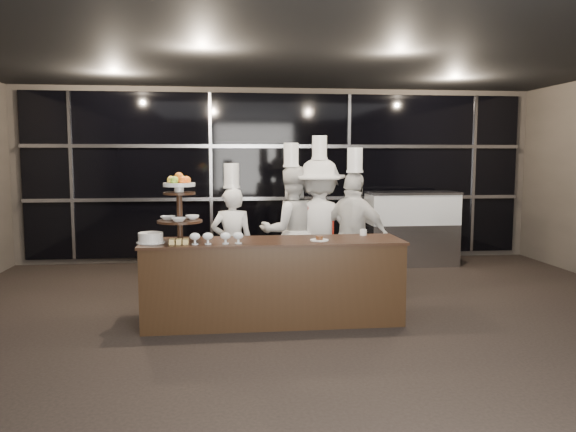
{
  "coord_description": "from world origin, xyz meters",
  "views": [
    {
      "loc": [
        -0.99,
        -4.77,
        1.84
      ],
      "look_at": [
        -0.26,
        1.57,
        1.15
      ],
      "focal_mm": 35.0,
      "sensor_mm": 36.0,
      "label": 1
    }
  ],
  "objects": [
    {
      "name": "room",
      "position": [
        0.0,
        0.0,
        1.5
      ],
      "size": [
        10.0,
        10.0,
        10.0
      ],
      "color": "black",
      "rests_on": "ground"
    },
    {
      "name": "window_wall",
      "position": [
        0.0,
        4.94,
        1.5
      ],
      "size": [
        8.6,
        0.1,
        2.8
      ],
      "color": "black",
      "rests_on": "ground"
    },
    {
      "name": "buffet_counter",
      "position": [
        -0.46,
        1.27,
        0.47
      ],
      "size": [
        2.84,
        0.74,
        0.92
      ],
      "color": "black",
      "rests_on": "ground"
    },
    {
      "name": "display_stand",
      "position": [
        -1.46,
        1.27,
        1.34
      ],
      "size": [
        0.48,
        0.48,
        0.74
      ],
      "color": "black",
      "rests_on": "buffet_counter"
    },
    {
      "name": "compotes",
      "position": [
        -1.07,
        1.05,
        1.0
      ],
      "size": [
        0.56,
        0.11,
        0.12
      ],
      "color": "silver",
      "rests_on": "buffet_counter"
    },
    {
      "name": "layer_cake",
      "position": [
        -1.76,
        1.22,
        0.97
      ],
      "size": [
        0.3,
        0.3,
        0.11
      ],
      "color": "white",
      "rests_on": "buffet_counter"
    },
    {
      "name": "pastry_squares",
      "position": [
        -1.46,
        1.11,
        0.95
      ],
      "size": [
        0.2,
        0.13,
        0.05
      ],
      "color": "#E0BE6D",
      "rests_on": "buffet_counter"
    },
    {
      "name": "small_plate",
      "position": [
        0.04,
        1.17,
        0.94
      ],
      "size": [
        0.2,
        0.2,
        0.05
      ],
      "color": "white",
      "rests_on": "buffet_counter"
    },
    {
      "name": "chef_cup",
      "position": [
        0.61,
        1.52,
        0.96
      ],
      "size": [
        0.08,
        0.08,
        0.07
      ],
      "primitive_type": "cylinder",
      "color": "white",
      "rests_on": "buffet_counter"
    },
    {
      "name": "display_case",
      "position": [
        2.15,
        4.3,
        0.69
      ],
      "size": [
        1.5,
        0.65,
        1.24
      ],
      "color": "#A5A5AA",
      "rests_on": "ground"
    },
    {
      "name": "chef_a",
      "position": [
        -0.89,
        2.24,
        0.76
      ],
      "size": [
        0.53,
        0.35,
        1.75
      ],
      "color": "white",
      "rests_on": "ground"
    },
    {
      "name": "chef_b",
      "position": [
        -0.12,
        2.44,
        0.86
      ],
      "size": [
        0.91,
        0.76,
        2.0
      ],
      "color": "silver",
      "rests_on": "ground"
    },
    {
      "name": "chef_c",
      "position": [
        0.24,
        2.38,
        0.91
      ],
      "size": [
        1.25,
        0.85,
        2.09
      ],
      "color": "silver",
      "rests_on": "ground"
    },
    {
      "name": "chef_d",
      "position": [
        0.64,
        2.09,
        0.84
      ],
      "size": [
        0.99,
        0.92,
        1.94
      ],
      "color": "silver",
      "rests_on": "ground"
    }
  ]
}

